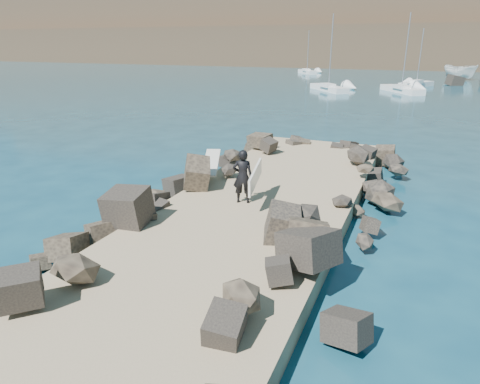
{
  "coord_description": "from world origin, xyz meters",
  "views": [
    {
      "loc": [
        4.72,
        -12.17,
        5.75
      ],
      "look_at": [
        0.0,
        -1.0,
        1.5
      ],
      "focal_mm": 32.0,
      "sensor_mm": 36.0,
      "label": 1
    }
  ],
  "objects_px": {
    "surfboard_resting": "(211,165)",
    "sailboat_b": "(416,84)",
    "boat_imported": "(460,72)"
  },
  "relations": [
    {
      "from": "boat_imported",
      "to": "sailboat_b",
      "type": "bearing_deg",
      "value": -155.71
    },
    {
      "from": "surfboard_resting",
      "to": "boat_imported",
      "type": "distance_m",
      "value": 66.78
    },
    {
      "from": "boat_imported",
      "to": "sailboat_b",
      "type": "distance_m",
      "value": 17.17
    },
    {
      "from": "surfboard_resting",
      "to": "sailboat_b",
      "type": "distance_m",
      "value": 49.99
    },
    {
      "from": "boat_imported",
      "to": "sailboat_b",
      "type": "xyz_separation_m",
      "value": [
        -6.13,
        -16.01,
        -0.87
      ]
    },
    {
      "from": "boat_imported",
      "to": "sailboat_b",
      "type": "relative_size",
      "value": 0.83
    },
    {
      "from": "surfboard_resting",
      "to": "boat_imported",
      "type": "bearing_deg",
      "value": 58.22
    },
    {
      "from": "surfboard_resting",
      "to": "sailboat_b",
      "type": "xyz_separation_m",
      "value": [
        6.52,
        49.56,
        -0.69
      ]
    },
    {
      "from": "surfboard_resting",
      "to": "sailboat_b",
      "type": "relative_size",
      "value": 0.3
    },
    {
      "from": "boat_imported",
      "to": "surfboard_resting",
      "type": "bearing_deg",
      "value": -145.69
    }
  ]
}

